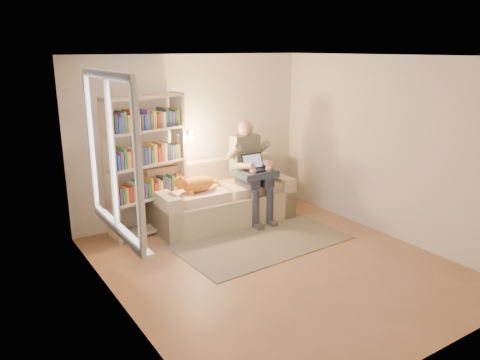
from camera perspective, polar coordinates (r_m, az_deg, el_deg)
floor at (r=6.15m, az=4.32°, el=-10.18°), size 4.50×4.50×0.00m
ceiling at (r=5.53m, az=4.90°, el=14.84°), size 4.00×4.50×0.02m
wall_left at (r=4.79m, az=-14.79°, el=-1.58°), size 0.02×4.50×2.60m
wall_right at (r=7.07m, az=17.61°, el=3.74°), size 0.02×4.50×2.60m
wall_back at (r=7.56m, az=-5.85°, el=5.16°), size 4.00×0.02×2.60m
wall_front at (r=4.22m, az=23.51°, el=-4.77°), size 4.00×0.02×2.60m
window at (r=4.97m, az=-15.01°, el=-0.08°), size 0.12×1.52×1.69m
sofa at (r=7.48m, az=-2.40°, el=-2.49°), size 2.24×1.07×0.94m
person at (r=7.40m, az=1.21°, el=1.81°), size 0.46×0.72×1.59m
cat at (r=7.01m, az=-5.75°, el=-0.53°), size 0.81×0.30×0.29m
blanket at (r=7.32m, az=2.15°, el=0.90°), size 0.62×0.51×0.10m
laptop at (r=7.30m, az=2.10°, el=1.76°), size 0.37×0.33×0.30m
bookshelf at (r=6.91m, az=-11.33°, el=2.56°), size 1.41×0.56×2.06m
rug at (r=6.80m, az=2.50°, el=-7.41°), size 2.48×1.54×0.01m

